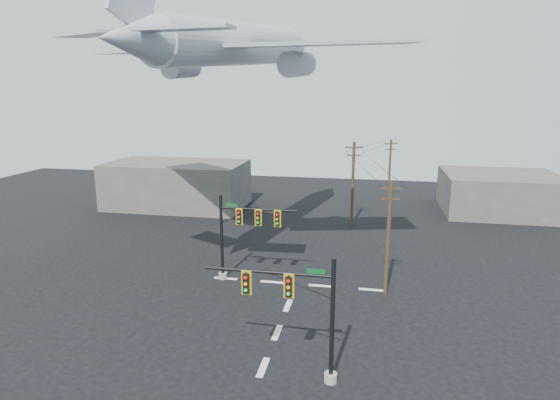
% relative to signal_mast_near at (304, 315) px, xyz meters
% --- Properties ---
extents(ground, '(120.00, 120.00, 0.00)m').
position_rel_signal_mast_near_xyz_m(ground, '(-2.38, 0.64, -3.81)').
color(ground, black).
rests_on(ground, ground).
extents(lane_markings, '(14.00, 21.20, 0.01)m').
position_rel_signal_mast_near_xyz_m(lane_markings, '(-2.38, 5.98, -3.80)').
color(lane_markings, white).
rests_on(lane_markings, ground).
extents(signal_mast_near, '(7.20, 0.78, 7.05)m').
position_rel_signal_mast_near_xyz_m(signal_mast_near, '(0.00, 0.00, 0.00)').
color(signal_mast_near, gray).
rests_on(signal_mast_near, ground).
extents(signal_mast_far, '(6.62, 0.79, 7.16)m').
position_rel_signal_mast_near_xyz_m(signal_mast_far, '(-7.03, 12.51, 0.23)').
color(signal_mast_far, gray).
rests_on(signal_mast_far, ground).
extents(utility_pole_a, '(1.79, 0.39, 8.98)m').
position_rel_signal_mast_near_xyz_m(utility_pole_a, '(4.65, 11.92, 0.89)').
color(utility_pole_a, '#44311D').
rests_on(utility_pole_a, ground).
extents(utility_pole_b, '(1.97, 0.47, 9.78)m').
position_rel_signal_mast_near_xyz_m(utility_pole_b, '(1.23, 30.52, 1.31)').
color(utility_pole_b, '#44311D').
rests_on(utility_pole_b, ground).
extents(utility_pole_c, '(1.80, 0.33, 8.81)m').
position_rel_signal_mast_near_xyz_m(utility_pole_c, '(5.77, 43.86, 0.80)').
color(utility_pole_c, '#44311D').
rests_on(utility_pole_c, ground).
extents(power_lines, '(6.26, 31.95, 0.12)m').
position_rel_signal_mast_near_xyz_m(power_lines, '(3.18, 28.04, 4.86)').
color(power_lines, black).
extents(airliner, '(30.32, 32.42, 8.65)m').
position_rel_signal_mast_near_xyz_m(airliner, '(-8.34, 17.57, 15.31)').
color(airliner, '#B5B8C1').
extents(building_left, '(18.00, 10.00, 6.00)m').
position_rel_signal_mast_near_xyz_m(building_left, '(-22.38, 35.64, -0.81)').
color(building_left, '#625D56').
rests_on(building_left, ground).
extents(building_right, '(14.00, 12.00, 5.00)m').
position_rel_signal_mast_near_xyz_m(building_right, '(19.62, 40.64, -1.31)').
color(building_right, '#625D56').
rests_on(building_right, ground).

